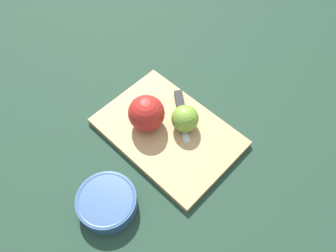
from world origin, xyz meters
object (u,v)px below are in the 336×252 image
at_px(apple_half_left, 146,113).
at_px(apple_half_right, 185,119).
at_px(bowl, 107,202).
at_px(knife, 180,105).

height_order(apple_half_left, apple_half_right, apple_half_left).
xyz_separation_m(apple_half_right, bowl, (0.00, -0.27, -0.03)).
distance_m(apple_half_right, bowl, 0.27).
bearing_deg(apple_half_left, apple_half_right, 106.64).
distance_m(apple_half_left, apple_half_right, 0.09).
xyz_separation_m(apple_half_left, bowl, (0.08, -0.21, -0.04)).
distance_m(knife, bowl, 0.31).
bearing_deg(knife, apple_half_left, -66.43).
bearing_deg(bowl, knife, 99.13).
xyz_separation_m(apple_half_left, apple_half_right, (0.08, 0.06, -0.01)).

